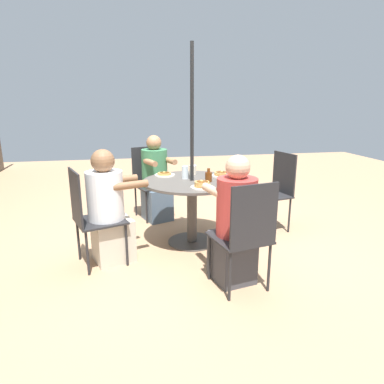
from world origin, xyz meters
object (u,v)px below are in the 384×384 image
(patio_table, at_px, (192,194))
(diner_west, at_px, (234,226))
(diner_south, at_px, (109,212))
(drinking_glass_a, at_px, (185,173))
(drinking_glass_b, at_px, (230,175))
(patio_chair_north, at_px, (275,187))
(pancake_plate_a, at_px, (202,185))
(patio_chair_east, at_px, (150,178))
(patio_chair_south, at_px, (90,213))
(pancake_plate_b, at_px, (165,174))
(coffee_cup, at_px, (193,170))
(patio_chair_west, at_px, (246,232))
(diner_east, at_px, (156,182))
(pancake_plate_c, at_px, (222,174))
(syrup_bottle, at_px, (209,176))

(patio_table, height_order, diner_west, diner_west)
(diner_south, relative_size, drinking_glass_a, 7.96)
(drinking_glass_a, distance_m, drinking_glass_b, 0.49)
(patio_table, height_order, drinking_glass_b, drinking_glass_b)
(patio_table, distance_m, patio_chair_north, 1.10)
(patio_table, xyz_separation_m, pancake_plate_a, (-0.35, -0.03, 0.18))
(patio_chair_east, height_order, diner_west, diner_west)
(patio_chair_north, xyz_separation_m, patio_chair_south, (-0.59, 2.12, 0.00))
(patio_table, height_order, pancake_plate_a, pancake_plate_a)
(patio_table, bearing_deg, pancake_plate_b, 41.54)
(patio_table, relative_size, patio_chair_east, 1.13)
(coffee_cup, bearing_deg, drinking_glass_b, -142.17)
(patio_chair_west, distance_m, pancake_plate_b, 1.47)
(diner_east, height_order, drinking_glass_b, diner_east)
(patio_chair_north, xyz_separation_m, coffee_cup, (0.07, 1.01, 0.24))
(diner_east, bearing_deg, patio_chair_north, 135.55)
(diner_east, relative_size, drinking_glass_a, 7.98)
(patio_chair_south, bearing_deg, diner_east, 130.37)
(pancake_plate_c, bearing_deg, patio_chair_west, 173.32)
(patio_chair_west, height_order, pancake_plate_b, patio_chair_west)
(patio_chair_west, xyz_separation_m, pancake_plate_a, (0.73, 0.19, 0.21))
(patio_chair_east, distance_m, coffee_cup, 0.89)
(syrup_bottle, bearing_deg, coffee_cup, 13.50)
(patio_chair_north, height_order, drinking_glass_b, patio_chair_north)
(patio_chair_west, bearing_deg, pancake_plate_b, 97.68)
(patio_table, bearing_deg, pancake_plate_a, -174.45)
(patio_chair_north, relative_size, diner_south, 0.84)
(diner_east, height_order, pancake_plate_c, diner_east)
(diner_east, height_order, diner_west, diner_west)
(drinking_glass_b, bearing_deg, pancake_plate_b, 57.90)
(patio_chair_east, distance_m, diner_south, 1.42)
(diner_east, bearing_deg, drinking_glass_b, 105.68)
(coffee_cup, xyz_separation_m, drinking_glass_b, (-0.41, -0.32, 0.01))
(diner_south, xyz_separation_m, pancake_plate_a, (-0.05, -0.90, 0.23))
(syrup_bottle, bearing_deg, pancake_plate_a, 153.87)
(patio_chair_south, height_order, drinking_glass_b, patio_chair_south)
(syrup_bottle, relative_size, coffee_cup, 1.33)
(diner_south, relative_size, diner_west, 0.99)
(diner_south, bearing_deg, patio_chair_south, -90.00)
(patio_chair_north, xyz_separation_m, drinking_glass_b, (-0.35, 0.69, 0.25))
(patio_chair_north, distance_m, drinking_glass_b, 0.81)
(patio_table, xyz_separation_m, pancake_plate_b, (0.29, 0.26, 0.17))
(patio_chair_south, height_order, pancake_plate_b, patio_chair_south)
(pancake_plate_a, height_order, syrup_bottle, syrup_bottle)
(pancake_plate_b, bearing_deg, drinking_glass_a, -134.99)
(syrup_bottle, distance_m, drinking_glass_a, 0.28)
(patio_chair_north, distance_m, syrup_bottle, 1.00)
(patio_table, relative_size, pancake_plate_a, 4.62)
(patio_chair_north, bearing_deg, syrup_bottle, 97.05)
(pancake_plate_a, height_order, coffee_cup, coffee_cup)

